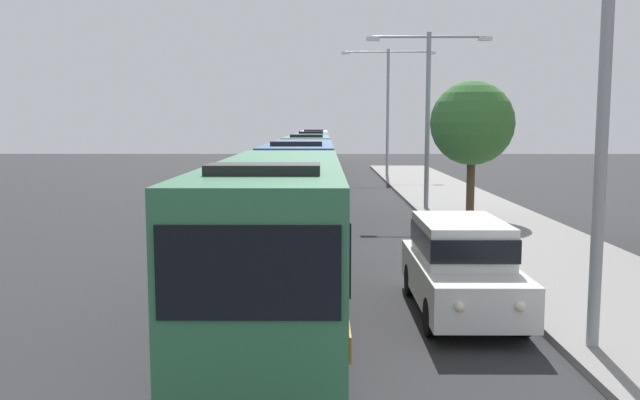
{
  "coord_description": "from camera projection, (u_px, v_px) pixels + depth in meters",
  "views": [
    {
      "loc": [
        -0.37,
        -3.23,
        3.85
      ],
      "look_at": [
        -0.46,
        12.56,
        2.03
      ],
      "focal_mm": 37.91,
      "sensor_mm": 36.0,
      "label": 1
    }
  ],
  "objects": [
    {
      "name": "bus_lead",
      "position": [
        279.0,
        228.0,
        13.92
      ],
      "size": [
        2.58,
        11.25,
        3.21
      ],
      "color": "#33724C",
      "rests_on": "ground_plane"
    },
    {
      "name": "bus_second_in_line",
      "position": [
        300.0,
        177.0,
        26.58
      ],
      "size": [
        2.58,
        11.52,
        3.21
      ],
      "color": "#284C8C",
      "rests_on": "ground_plane"
    },
    {
      "name": "bus_middle",
      "position": [
        308.0,
        159.0,
        39.69
      ],
      "size": [
        2.58,
        11.59,
        3.21
      ],
      "color": "#33724C",
      "rests_on": "ground_plane"
    },
    {
      "name": "bus_fourth_in_line",
      "position": [
        312.0,
        151.0,
        52.02
      ],
      "size": [
        2.58,
        11.17,
        3.21
      ],
      "color": "#284C8C",
      "rests_on": "ground_plane"
    },
    {
      "name": "bus_rear",
      "position": [
        314.0,
        145.0,
        64.75
      ],
      "size": [
        2.58,
        11.77,
        3.21
      ],
      "color": "silver",
      "rests_on": "ground_plane"
    },
    {
      "name": "white_suv",
      "position": [
        461.0,
        263.0,
        13.61
      ],
      "size": [
        1.86,
        4.81,
        1.9
      ],
      "color": "white",
      "rests_on": "ground_plane"
    },
    {
      "name": "streetlamp_near",
      "position": [
        608.0,
        21.0,
        10.62
      ],
      "size": [
        6.07,
        0.28,
        8.67
      ],
      "color": "gray",
      "rests_on": "sidewalk"
    },
    {
      "name": "streetlamp_mid",
      "position": [
        428.0,
        101.0,
        28.94
      ],
      "size": [
        5.33,
        0.28,
        7.51
      ],
      "color": "gray",
      "rests_on": "sidewalk"
    },
    {
      "name": "streetlamp_far",
      "position": [
        388.0,
        98.0,
        47.11
      ],
      "size": [
        6.52,
        0.28,
        8.76
      ],
      "color": "gray",
      "rests_on": "sidewalk"
    },
    {
      "name": "roadside_tree",
      "position": [
        472.0,
        124.0,
        26.39
      ],
      "size": [
        3.29,
        3.29,
        5.32
      ],
      "color": "#4C3823",
      "rests_on": "sidewalk"
    }
  ]
}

